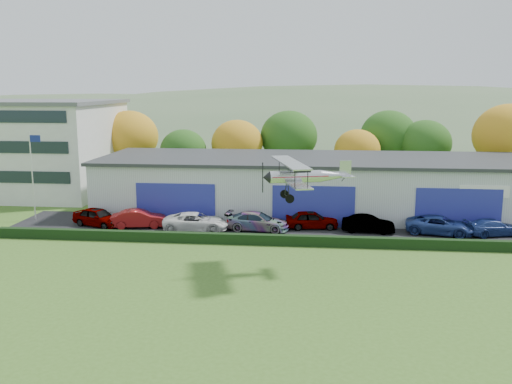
# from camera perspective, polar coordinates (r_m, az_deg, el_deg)

# --- Properties ---
(ground) EXTENTS (300.00, 300.00, 0.00)m
(ground) POSITION_cam_1_polar(r_m,az_deg,el_deg) (27.51, -4.96, -14.79)
(ground) COLOR #3E631F
(ground) RESTS_ON ground
(apron) EXTENTS (48.00, 9.00, 0.05)m
(apron) POSITION_cam_1_polar(r_m,az_deg,el_deg) (46.91, 3.44, -3.84)
(apron) COLOR black
(apron) RESTS_ON ground
(hedge) EXTENTS (46.00, 0.60, 0.80)m
(hedge) POSITION_cam_1_polar(r_m,az_deg,el_deg) (42.19, 3.17, -4.99)
(hedge) COLOR black
(hedge) RESTS_ON ground
(hangar) EXTENTS (40.60, 12.60, 5.30)m
(hangar) POSITION_cam_1_polar(r_m,az_deg,el_deg) (53.14, 5.95, 0.76)
(hangar) COLOR #B2B7BC
(hangar) RESTS_ON ground
(office_block) EXTENTS (20.60, 15.60, 10.40)m
(office_block) POSITION_cam_1_polar(r_m,az_deg,el_deg) (68.14, -23.06, 4.33)
(office_block) COLOR silver
(office_block) RESTS_ON ground
(flagpole) EXTENTS (1.05, 0.10, 8.00)m
(flagpole) POSITION_cam_1_polar(r_m,az_deg,el_deg) (52.99, -22.02, 2.33)
(flagpole) COLOR silver
(flagpole) RESTS_ON ground
(tree_belt) EXTENTS (75.70, 13.22, 10.12)m
(tree_belt) POSITION_cam_1_polar(r_m,az_deg,el_deg) (65.40, 2.34, 5.29)
(tree_belt) COLOR #3D2614
(tree_belt) RESTS_ON ground
(distant_hills) EXTENTS (430.00, 196.00, 56.00)m
(distant_hills) POSITION_cam_1_polar(r_m,az_deg,el_deg) (166.49, 2.59, 2.17)
(distant_hills) COLOR #4C6642
(distant_hills) RESTS_ON ground
(car_0) EXTENTS (5.03, 3.52, 1.59)m
(car_0) POSITION_cam_1_polar(r_m,az_deg,el_deg) (49.50, -16.00, -2.50)
(car_0) COLOR gray
(car_0) RESTS_ON apron
(car_1) EXTENTS (4.91, 2.57, 1.54)m
(car_1) POSITION_cam_1_polar(r_m,az_deg,el_deg) (48.16, -11.99, -2.70)
(car_1) COLOR maroon
(car_1) RESTS_ON apron
(car_2) EXTENTS (5.62, 2.92, 1.51)m
(car_2) POSITION_cam_1_polar(r_m,az_deg,el_deg) (46.34, -6.22, -3.08)
(car_2) COLOR silver
(car_2) RESTS_ON apron
(car_3) EXTENTS (5.46, 2.67, 1.53)m
(car_3) POSITION_cam_1_polar(r_m,az_deg,el_deg) (46.22, 0.15, -3.04)
(car_3) COLOR gray
(car_3) RESTS_ON apron
(car_4) EXTENTS (4.63, 2.29, 1.52)m
(car_4) POSITION_cam_1_polar(r_m,az_deg,el_deg) (47.03, 5.77, -2.86)
(car_4) COLOR gray
(car_4) RESTS_ON apron
(car_5) EXTENTS (4.42, 1.90, 1.42)m
(car_5) POSITION_cam_1_polar(r_m,az_deg,el_deg) (46.51, 11.50, -3.24)
(car_5) COLOR gray
(car_5) RESTS_ON apron
(car_6) EXTENTS (5.82, 3.69, 1.50)m
(car_6) POSITION_cam_1_polar(r_m,az_deg,el_deg) (47.43, 18.43, -3.26)
(car_6) COLOR navy
(car_6) RESTS_ON apron
(car_7) EXTENTS (4.93, 3.06, 1.33)m
(car_7) POSITION_cam_1_polar(r_m,az_deg,el_deg) (48.59, 23.29, -3.37)
(car_7) COLOR navy
(car_7) RESTS_ON apron
(biplane) EXTENTS (5.99, 6.79, 2.54)m
(biplane) POSITION_cam_1_polar(r_m,az_deg,el_deg) (35.82, 4.88, 1.74)
(biplane) COLOR silver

